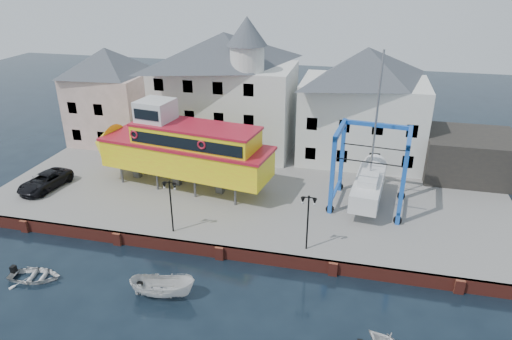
# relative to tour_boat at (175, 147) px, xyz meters

# --- Properties ---
(ground) EXTENTS (140.00, 140.00, 0.00)m
(ground) POSITION_rel_tour_boat_xyz_m (6.71, -8.74, -4.63)
(ground) COLOR black
(ground) RESTS_ON ground
(hardstanding) EXTENTS (44.00, 22.00, 1.00)m
(hardstanding) POSITION_rel_tour_boat_xyz_m (6.71, 2.26, -4.13)
(hardstanding) COLOR slate
(hardstanding) RESTS_ON ground
(quay_wall) EXTENTS (44.00, 0.47, 1.00)m
(quay_wall) POSITION_rel_tour_boat_xyz_m (6.71, -8.64, -4.13)
(quay_wall) COLOR maroon
(quay_wall) RESTS_ON ground
(building_pink) EXTENTS (8.00, 7.00, 10.30)m
(building_pink) POSITION_rel_tour_boat_xyz_m (-11.29, 9.25, 1.52)
(building_pink) COLOR tan
(building_pink) RESTS_ON hardstanding
(building_white_main) EXTENTS (14.00, 8.30, 14.00)m
(building_white_main) POSITION_rel_tour_boat_xyz_m (1.84, 9.65, 2.72)
(building_white_main) COLOR silver
(building_white_main) RESTS_ON hardstanding
(building_white_right) EXTENTS (12.00, 8.00, 11.20)m
(building_white_right) POSITION_rel_tour_boat_xyz_m (15.71, 10.25, 1.97)
(building_white_right) COLOR silver
(building_white_right) RESTS_ON hardstanding
(shed_dark) EXTENTS (8.00, 7.00, 4.00)m
(shed_dark) POSITION_rel_tour_boat_xyz_m (25.71, 8.26, -1.63)
(shed_dark) COLOR black
(shed_dark) RESTS_ON hardstanding
(lamp_post_left) EXTENTS (1.12, 0.32, 4.20)m
(lamp_post_left) POSITION_rel_tour_boat_xyz_m (2.71, -7.54, -0.45)
(lamp_post_left) COLOR black
(lamp_post_left) RESTS_ON hardstanding
(lamp_post_right) EXTENTS (1.12, 0.32, 4.20)m
(lamp_post_right) POSITION_rel_tour_boat_xyz_m (12.71, -7.54, -0.45)
(lamp_post_right) COLOR black
(lamp_post_right) RESTS_ON hardstanding
(tour_boat) EXTENTS (18.09, 6.86, 7.69)m
(tour_boat) POSITION_rel_tour_boat_xyz_m (0.00, 0.00, 0.00)
(tour_boat) COLOR #59595E
(tour_boat) RESTS_ON hardstanding
(travel_lift) EXTENTS (6.37, 8.54, 12.63)m
(travel_lift) POSITION_rel_tour_boat_xyz_m (16.80, 0.59, -1.51)
(travel_lift) COLOR blue
(travel_lift) RESTS_ON hardstanding
(van) EXTENTS (3.06, 5.39, 1.42)m
(van) POSITION_rel_tour_boat_xyz_m (-11.13, -3.44, -2.92)
(van) COLOR black
(van) RESTS_ON hardstanding
(motorboat_a) EXTENTS (4.37, 2.17, 1.61)m
(motorboat_a) POSITION_rel_tour_boat_xyz_m (4.43, -13.44, -4.63)
(motorboat_a) COLOR silver
(motorboat_a) RESTS_ON ground
(motorboat_d) EXTENTS (3.83, 3.03, 0.72)m
(motorboat_d) POSITION_rel_tour_boat_xyz_m (-4.63, -13.80, -4.63)
(motorboat_d) COLOR silver
(motorboat_d) RESTS_ON ground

